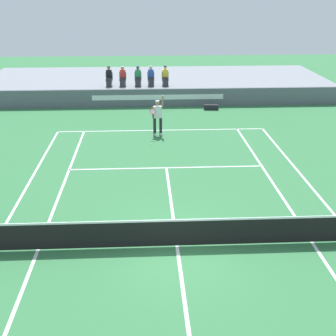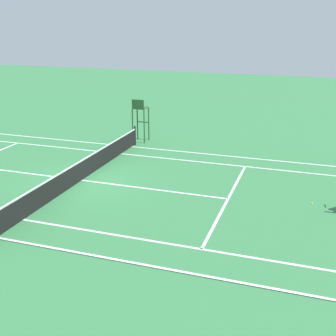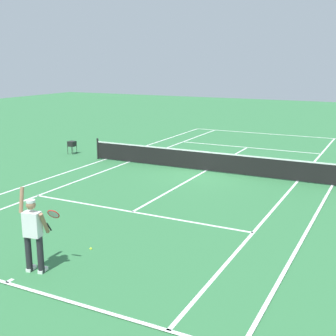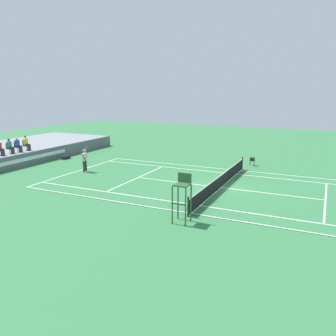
% 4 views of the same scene
% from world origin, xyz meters
% --- Properties ---
extents(ground_plane, '(80.00, 80.00, 0.00)m').
position_xyz_m(ground_plane, '(0.00, 0.00, 0.00)').
color(ground_plane, '#337542').
extents(court, '(11.08, 23.88, 0.03)m').
position_xyz_m(court, '(0.00, 0.00, 0.01)').
color(court, '#337542').
rests_on(court, ground).
extents(net, '(11.98, 0.10, 1.07)m').
position_xyz_m(net, '(0.00, 0.00, 0.52)').
color(net, black).
rests_on(net, ground).
extents(tennis_ball, '(0.07, 0.07, 0.07)m').
position_xyz_m(tennis_ball, '(-0.59, 9.50, 0.03)').
color(tennis_ball, '#D1E533').
rests_on(tennis_ball, ground).
extents(umpire_chair, '(0.77, 0.77, 2.44)m').
position_xyz_m(umpire_chair, '(-6.74, 0.00, 1.56)').
color(umpire_chair, '#2D562D').
rests_on(umpire_chair, ground).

